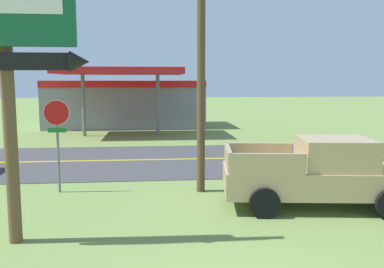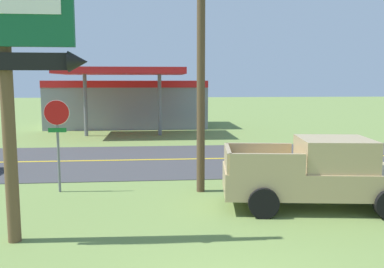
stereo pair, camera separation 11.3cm
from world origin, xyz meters
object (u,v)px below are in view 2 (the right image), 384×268
at_px(motel_sign, 5,36).
at_px(gas_station, 128,102).
at_px(stop_sign, 57,129).
at_px(utility_pole, 201,52).
at_px(pickup_tan_parked_on_lawn, 319,174).

xyz_separation_m(motel_sign, gas_station, (0.99, 23.99, -2.50)).
relative_size(stop_sign, utility_pole, 0.36).
bearing_deg(utility_pole, gas_station, 99.93).
xyz_separation_m(gas_station, pickup_tan_parked_on_lawn, (6.62, -22.04, -0.98)).
relative_size(motel_sign, utility_pole, 0.78).
bearing_deg(utility_pole, stop_sign, 175.88).
height_order(stop_sign, pickup_tan_parked_on_lawn, stop_sign).
distance_m(motel_sign, stop_sign, 4.92).
bearing_deg(gas_station, utility_pole, -80.07).
height_order(stop_sign, gas_station, gas_station).
distance_m(stop_sign, utility_pole, 5.11).
relative_size(motel_sign, gas_station, 0.53).
xyz_separation_m(utility_pole, pickup_tan_parked_on_lawn, (3.11, -2.00, -3.45)).
bearing_deg(gas_station, pickup_tan_parked_on_lawn, -73.28).
bearing_deg(stop_sign, motel_sign, -89.84).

